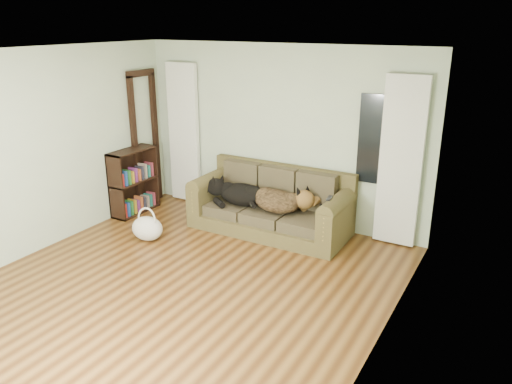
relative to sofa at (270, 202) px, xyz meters
The scene contains 15 objects.
floor 2.03m from the sofa, 93.42° to the right, with size 5.00×5.00×0.00m, color #45260E.
ceiling 2.92m from the sofa, 93.42° to the right, with size 5.00×5.00×0.00m, color white.
wall_back 1.01m from the sofa, 102.65° to the left, with size 4.50×0.04×2.60m, color #B7CAA6.
wall_left 3.20m from the sofa, 140.17° to the right, with size 0.04×5.00×2.60m, color #B7CAA6.
wall_right 3.03m from the sofa, 42.81° to the right, with size 0.04×5.00×2.60m, color #B7CAA6.
curtain_left 2.00m from the sofa, 166.25° to the left, with size 0.55×0.08×2.25m, color white.
curtain_right 1.88m from the sofa, 14.82° to the left, with size 0.55×0.08×2.25m, color white.
window_pane 1.71m from the sofa, 20.38° to the left, with size 0.50×0.03×1.20m, color black.
door_casing 2.40m from the sofa, behind, with size 0.07×0.60×2.10m, color black.
sofa is the anchor object (origin of this frame).
dog_black_lab 0.49m from the sofa, behind, with size 0.72×0.50×0.31m, color black.
dog_shepherd 0.19m from the sofa, ahead, with size 0.75×0.53×0.33m, color black.
tv_remote 1.02m from the sofa, 10.25° to the right, with size 0.05×0.18×0.02m, color black.
tote_bag 1.75m from the sofa, 140.13° to the right, with size 0.46×0.36×0.33m, color silver.
bookshelf 2.24m from the sofa, behind, with size 0.31×0.82×1.02m, color black.
Camera 1 is at (3.23, -3.92, 2.91)m, focal length 35.00 mm.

